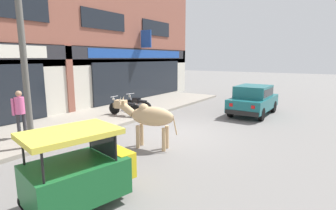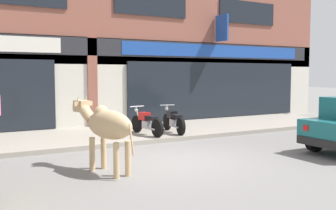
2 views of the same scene
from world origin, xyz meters
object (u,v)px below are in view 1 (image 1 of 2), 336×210
cow (149,117)px  motorcycle_1 (138,104)px  car_0 (253,99)px  utility_pole (22,41)px  pedestrian (20,109)px  auto_rickshaw (80,174)px  motorcycle_0 (125,107)px

cow → motorcycle_1: bearing=43.5°
car_0 → utility_pole: utility_pole is taller
pedestrian → auto_rickshaw: bearing=-107.3°
auto_rickshaw → pedestrian: (1.54, 4.94, 0.46)m
cow → pedestrian: bearing=114.4°
motorcycle_1 → pedestrian: size_ratio=1.13×
auto_rickshaw → motorcycle_1: bearing=31.9°
motorcycle_1 → pedestrian: bearing=174.0°
motorcycle_0 → car_0: bearing=-49.7°
auto_rickshaw → pedestrian: size_ratio=1.33×
utility_pole → motorcycle_0: bearing=7.6°
motorcycle_1 → cow: bearing=-136.5°
auto_rickshaw → pedestrian: bearing=72.7°
cow → utility_pole: size_ratio=0.34×
motorcycle_1 → auto_rickshaw: bearing=-148.1°
cow → car_0: cow is taller
auto_rickshaw → pedestrian: 5.20m
car_0 → pedestrian: (-8.55, 5.39, 0.30)m
car_0 → pedestrian: 10.11m
motorcycle_0 → motorcycle_1: 0.99m
auto_rickshaw → utility_pole: 4.70m
cow → auto_rickshaw: (-3.37, -0.92, -0.35)m
motorcycle_0 → pedestrian: 4.55m
auto_rickshaw → utility_pole: utility_pole is taller
car_0 → motorcycle_0: bearing=130.3°
car_0 → utility_pole: 10.16m
cow → utility_pole: bearing=128.1°
car_0 → motorcycle_0: car_0 is taller
auto_rickshaw → pedestrian: pedestrian is taller
motorcycle_1 → utility_pole: utility_pole is taller
cow → pedestrian: (-1.83, 4.03, 0.11)m
cow → pedestrian: size_ratio=1.32×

